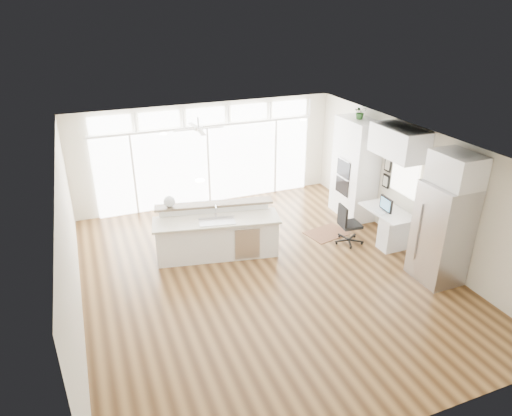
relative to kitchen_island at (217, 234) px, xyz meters
name	(u,v)px	position (x,y,z in m)	size (l,w,h in m)	color
floor	(265,275)	(0.65, -1.09, -0.54)	(7.00, 8.00, 0.02)	#482D16
ceiling	(266,146)	(0.65, -1.09, 2.17)	(7.00, 8.00, 0.02)	white
wall_back	(207,154)	(0.65, 2.91, 0.82)	(7.00, 0.04, 2.70)	beige
wall_front	(398,352)	(0.65, -5.09, 0.82)	(7.00, 0.04, 2.70)	beige
wall_left	(70,248)	(-2.85, -1.09, 0.82)	(0.04, 8.00, 2.70)	beige
wall_right	(414,189)	(4.15, -1.09, 0.82)	(0.04, 8.00, 2.70)	beige
glass_wall	(208,165)	(0.65, 2.85, 0.52)	(5.80, 0.06, 2.08)	white
transom_row	(206,116)	(0.65, 2.85, 1.85)	(5.90, 0.06, 0.40)	white
desk_window	(405,176)	(4.11, -0.79, 1.02)	(0.04, 0.85, 0.85)	white
ceiling_fan	(198,124)	(0.15, 1.71, 1.95)	(1.16, 1.16, 0.32)	white
recessed_lights	(262,144)	(0.65, -0.89, 2.15)	(3.40, 3.00, 0.02)	#EDE4CA
oven_cabinet	(355,169)	(3.82, 0.71, 0.72)	(0.64, 1.20, 2.50)	white
desk_nook	(386,226)	(3.78, -0.79, -0.15)	(0.72, 1.30, 0.76)	white
upper_cabinets	(399,142)	(3.82, -0.79, 1.82)	(0.64, 1.30, 0.64)	white
refrigerator	(442,233)	(3.76, -2.44, 0.47)	(0.76, 0.90, 2.00)	#B2B2B7
fridge_cabinet	(457,169)	(3.82, -2.44, 1.77)	(0.64, 0.90, 0.60)	white
framed_photos	(387,173)	(4.11, -0.17, 0.87)	(0.06, 0.22, 0.80)	black
kitchen_island	(217,234)	(0.00, 0.00, 0.00)	(2.66, 1.00, 1.06)	white
rug	(327,233)	(2.72, 0.01, -0.52)	(0.95, 0.69, 0.01)	#3E2013
office_chair	(350,224)	(2.96, -0.57, -0.06)	(0.49, 0.45, 0.93)	black
fishbowl	(169,201)	(-0.85, 0.58, 0.65)	(0.25, 0.25, 0.25)	silver
monitor	(386,204)	(3.70, -0.79, 0.41)	(0.07, 0.43, 0.36)	black
keyboard	(379,212)	(3.53, -0.79, 0.24)	(0.11, 0.31, 0.02)	silver
potted_plant	(360,114)	(3.82, 0.71, 2.10)	(0.30, 0.33, 0.26)	#2F622A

